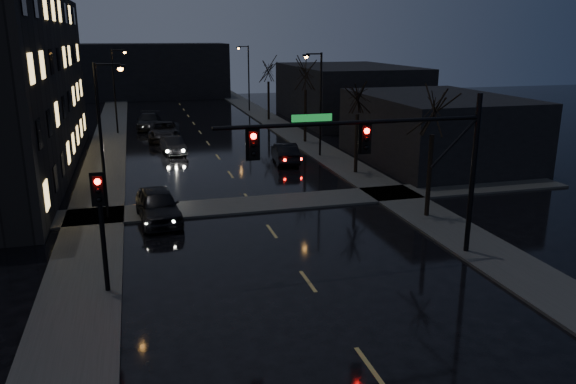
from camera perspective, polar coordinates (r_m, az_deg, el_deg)
sidewalk_left at (r=47.20m, az=-17.96°, el=3.65°), size 3.00×140.00×0.12m
sidewalk_right at (r=49.33m, az=2.19°, el=4.90°), size 3.00×140.00×0.12m
sidewalk_cross at (r=31.70m, az=-3.58°, el=-1.26°), size 40.00×3.00×0.12m
commercial_right_near at (r=43.54m, az=14.72°, el=6.21°), size 10.00×14.00×5.00m
commercial_right_far at (r=63.86m, az=6.08°, el=9.96°), size 12.00×18.00×6.00m
far_block at (r=89.43m, az=-13.57°, el=11.88°), size 22.00×10.00×8.00m
signal_mast at (r=22.94m, az=10.66°, el=4.31°), size 11.11×0.41×7.00m
signal_pole_left at (r=21.22m, az=-18.47°, el=-2.35°), size 0.35×0.41×4.53m
tree_near at (r=29.23m, az=14.67°, el=9.16°), size 3.52×3.52×8.08m
tree_mid_a at (r=38.23m, az=7.15°, el=10.38°), size 3.30×3.30×7.58m
tree_mid_b at (r=49.46m, az=1.81°, el=12.58°), size 3.74×3.74×8.59m
tree_far at (r=62.99m, az=-2.02°, el=12.75°), size 3.43×3.43×7.88m
streetlight_l_near at (r=29.61m, az=-18.14°, el=6.15°), size 1.53×0.28×8.00m
streetlight_l_far at (r=56.42m, az=-17.05°, el=10.44°), size 1.53×0.28×8.00m
streetlight_r_mid at (r=43.65m, az=3.08°, el=9.74°), size 1.53×0.28×8.00m
streetlight_r_far at (r=70.69m, az=-4.19°, el=12.00°), size 1.53×0.28×8.00m
oncoming_car_a at (r=29.55m, az=-13.07°, el=-1.31°), size 2.41×5.17×1.71m
oncoming_car_b at (r=46.30m, az=-11.58°, el=4.67°), size 2.02×4.33×1.37m
oncoming_car_c at (r=52.68m, az=-12.46°, el=6.09°), size 3.14×6.12×1.65m
oncoming_car_d at (r=59.28m, az=-13.95°, el=7.01°), size 2.76×5.74×1.61m
lead_car at (r=42.09m, az=-0.31°, el=4.00°), size 2.11×4.75×1.52m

